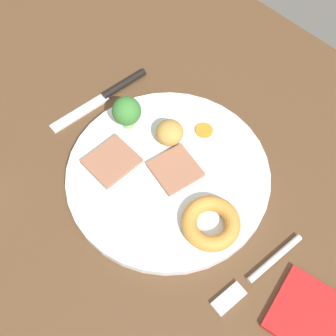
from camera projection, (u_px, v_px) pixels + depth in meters
The scene contains 11 objects.
dining_table at pixel (148, 183), 63.24cm from camera, with size 120.00×84.00×3.60cm, color brown.
dinner_plate at pixel (168, 174), 61.19cm from camera, with size 29.64×29.64×1.40cm, color white.
meat_slice_main at pixel (175, 169), 60.30cm from camera, with size 6.15×6.18×0.80cm, color #9E664C.
meat_slice_under at pixel (111, 161), 61.01cm from camera, with size 6.84×6.09×0.80cm, color #9E664C.
yorkshire_pudding at pixel (211, 223), 55.41cm from camera, with size 7.93×7.93×2.12cm, color #C68938.
roast_potato_left at pixel (170, 133), 61.92cm from camera, with size 4.14×4.26×3.48cm, color #BC8C42.
carrot_coin_front at pixel (204, 130), 63.99cm from camera, with size 2.66×2.66×0.41cm, color orange.
broccoli_floret at pixel (127, 112), 62.01cm from camera, with size 4.38×4.38×5.56cm.
fork at pixel (256, 275), 54.03cm from camera, with size 2.62×15.32×0.90cm.
knife at pixel (108, 94), 69.08cm from camera, with size 2.49×18.55×1.20cm.
folded_napkin at pixel (317, 320), 51.19cm from camera, with size 11.00×9.00×0.80cm, color red.
Camera 1 is at (-23.82, 18.18, 57.62)cm, focal length 44.84 mm.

